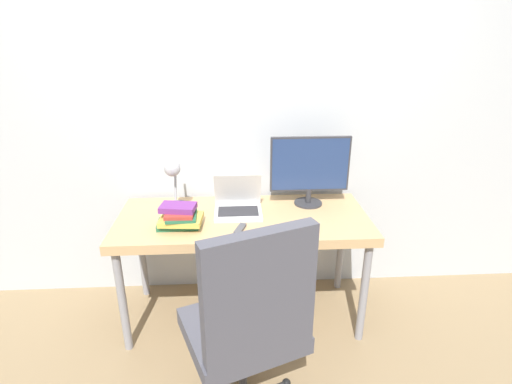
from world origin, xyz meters
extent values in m
plane|color=#937A56|center=(0.00, 0.00, 0.00)|extent=(12.00, 12.00, 0.00)
cube|color=silver|center=(0.00, 0.75, 1.30)|extent=(8.00, 0.05, 2.60)
cube|color=tan|center=(0.00, 0.34, 0.74)|extent=(1.60, 0.69, 0.06)
cylinder|color=gray|center=(-0.74, 0.06, 0.35)|extent=(0.05, 0.05, 0.71)
cylinder|color=gray|center=(0.74, 0.06, 0.35)|extent=(0.05, 0.05, 0.71)
cylinder|color=gray|center=(-0.74, 0.63, 0.35)|extent=(0.05, 0.05, 0.71)
cylinder|color=gray|center=(0.74, 0.63, 0.35)|extent=(0.05, 0.05, 0.71)
cube|color=silver|center=(-0.03, 0.38, 0.78)|extent=(0.30, 0.26, 0.02)
cube|color=#2D2D33|center=(-0.03, 0.38, 0.79)|extent=(0.26, 0.16, 0.00)
cube|color=silver|center=(-0.03, 0.46, 0.90)|extent=(0.30, 0.11, 0.24)
cube|color=navy|center=(-0.03, 0.46, 0.90)|extent=(0.27, 0.09, 0.21)
cylinder|color=#333338|center=(0.45, 0.52, 0.77)|extent=(0.19, 0.19, 0.01)
cylinder|color=#333338|center=(0.45, 0.52, 0.83)|extent=(0.04, 0.04, 0.10)
cube|color=#333338|center=(0.45, 0.52, 1.05)|extent=(0.53, 0.02, 0.37)
cube|color=navy|center=(0.45, 0.51, 1.05)|extent=(0.50, 0.00, 0.35)
cylinder|color=#4C4C51|center=(-0.43, 0.54, 0.78)|extent=(0.11, 0.11, 0.02)
cylinder|color=#99999E|center=(-0.43, 0.47, 0.93)|extent=(0.02, 0.15, 0.30)
sphere|color=#B2B2B7|center=(-0.43, 0.40, 1.08)|extent=(0.10, 0.10, 0.10)
sphere|color=black|center=(0.22, -0.30, 0.03)|extent=(0.05, 0.05, 0.05)
sphere|color=black|center=(-0.04, -0.13, 0.03)|extent=(0.05, 0.05, 0.05)
cylinder|color=black|center=(-0.04, -0.26, 0.03)|extent=(0.04, 0.26, 0.03)
cylinder|color=#2D2D33|center=(-0.03, -0.39, 0.25)|extent=(0.04, 0.04, 0.40)
cube|color=#4C4C56|center=(-0.03, -0.39, 0.50)|extent=(0.67, 0.64, 0.09)
cube|color=#4C4C56|center=(0.05, -0.58, 0.84)|extent=(0.50, 0.25, 0.60)
cube|color=#286B47|center=(-0.39, 0.22, 0.78)|extent=(0.25, 0.14, 0.04)
cube|color=gold|center=(-0.37, 0.21, 0.82)|extent=(0.26, 0.20, 0.03)
cube|color=#286B47|center=(-0.37, 0.21, 0.84)|extent=(0.18, 0.18, 0.02)
cube|color=#B2382D|center=(-0.38, 0.20, 0.86)|extent=(0.17, 0.16, 0.02)
cube|color=#753384|center=(-0.39, 0.22, 0.89)|extent=(0.22, 0.16, 0.03)
cube|color=#4C4C51|center=(-0.02, 0.15, 0.78)|extent=(0.08, 0.14, 0.02)
camera|label=1|loc=(-0.05, -1.97, 1.87)|focal=28.00mm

